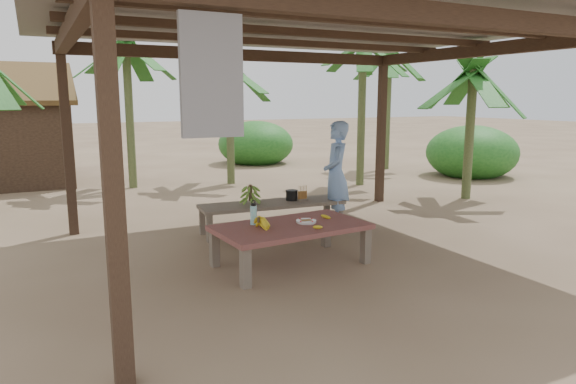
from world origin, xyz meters
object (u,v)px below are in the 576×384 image
bench (272,206)px  plate (306,221)px  work_table (291,230)px  woman (336,175)px  water_flask (254,214)px  cooking_pot (292,195)px  ripe_banana_bunch (258,223)px

bench → plate: size_ratio=9.04×
work_table → woman: size_ratio=1.13×
water_flask → work_table: bearing=-29.4°
bench → woman: (1.00, -0.19, 0.44)m
bench → cooking_pot: (0.34, 0.02, 0.13)m
work_table → water_flask: water_flask is taller
ripe_banana_bunch → cooking_pot: (1.24, 1.58, -0.05)m
work_table → woman: bearing=38.1°
water_flask → plate: bearing=-19.8°
bench → plate: 1.57m
ripe_banana_bunch → cooking_pot: size_ratio=1.41×
bench → water_flask: water_flask is taller
bench → plate: (-0.26, -1.55, 0.12)m
ripe_banana_bunch → woman: woman is taller
plate → bench: bearing=80.5°
water_flask → cooking_pot: bearing=48.3°
plate → cooking_pot: size_ratio=1.39×
ripe_banana_bunch → work_table: bearing=1.2°
ripe_banana_bunch → water_flask: size_ratio=0.84×
work_table → cooking_pot: 1.77m
plate → woman: (1.26, 1.35, 0.31)m
work_table → water_flask: bearing=146.0°
water_flask → woman: 2.19m
cooking_pot → woman: (0.66, -0.21, 0.31)m
bench → woman: size_ratio=1.35×
cooking_pot → woman: woman is taller
cooking_pot → woman: size_ratio=0.11×
bench → ripe_banana_bunch: 1.81m
ripe_banana_bunch → plate: bearing=1.1°
water_flask → bench: bearing=57.0°
bench → water_flask: size_ratio=7.47×
cooking_pot → plate: bearing=-110.9°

